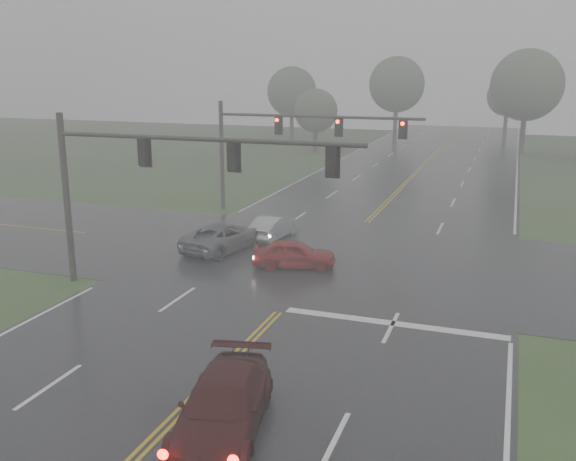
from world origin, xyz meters
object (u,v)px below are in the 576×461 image
at_px(signal_gantry_near, 147,170).
at_px(sedan_maroon, 224,432).
at_px(car_grey, 223,250).
at_px(signal_gantry_far, 281,136).
at_px(sedan_red, 294,268).
at_px(sedan_silver, 274,238).

bearing_deg(signal_gantry_near, sedan_maroon, -50.23).
distance_m(car_grey, signal_gantry_near, 8.65).
relative_size(sedan_maroon, signal_gantry_far, 0.39).
xyz_separation_m(sedan_maroon, sedan_red, (-2.89, 14.29, 0.00)).
bearing_deg(signal_gantry_near, car_grey, 88.66).
distance_m(sedan_maroon, sedan_silver, 19.95).
height_order(sedan_silver, signal_gantry_far, signal_gantry_far).
xyz_separation_m(sedan_maroon, sedan_silver, (-5.77, 19.09, 0.00)).
distance_m(sedan_silver, signal_gantry_far, 8.20).
height_order(signal_gantry_near, signal_gantry_far, signal_gantry_near).
xyz_separation_m(sedan_silver, car_grey, (-1.67, -3.15, 0.00)).
bearing_deg(car_grey, sedan_silver, -106.05).
relative_size(car_grey, signal_gantry_far, 0.38).
bearing_deg(car_grey, signal_gantry_near, 100.60).
xyz_separation_m(sedan_maroon, car_grey, (-7.44, 15.95, 0.00)).
xyz_separation_m(sedan_silver, signal_gantry_far, (-1.80, 6.13, 5.14)).
bearing_deg(sedan_maroon, signal_gantry_near, 118.03).
bearing_deg(sedan_red, signal_gantry_far, 7.97).
bearing_deg(sedan_maroon, car_grey, 103.28).
height_order(sedan_red, car_grey, car_grey).
distance_m(sedan_red, signal_gantry_far, 12.95).
distance_m(sedan_maroon, sedan_red, 14.58).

